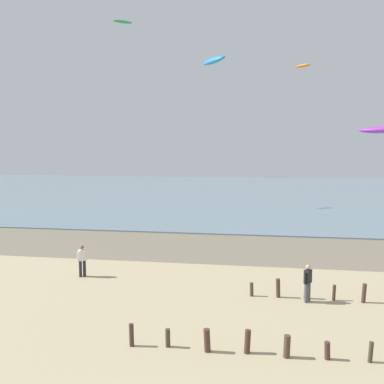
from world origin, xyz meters
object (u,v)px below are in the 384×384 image
kite_aloft_2 (381,130)px  kite_aloft_7 (303,66)px  person_mid_beach (82,260)px  kite_aloft_4 (214,60)px  kite_aloft_5 (122,22)px  person_by_waterline (308,282)px

kite_aloft_2 → kite_aloft_7: (-5.25, 12.53, 7.64)m
person_mid_beach → kite_aloft_2: size_ratio=0.48×
kite_aloft_4 → kite_aloft_7: 19.08m
kite_aloft_7 → kite_aloft_4: bearing=112.3°
kite_aloft_2 → kite_aloft_5: 31.20m
kite_aloft_4 → kite_aloft_5: 22.12m
person_by_waterline → kite_aloft_4: kite_aloft_4 is taller
kite_aloft_7 → kite_aloft_5: bearing=49.4°
kite_aloft_4 → kite_aloft_7: size_ratio=1.37×
kite_aloft_4 → kite_aloft_5: bearing=179.3°
person_mid_beach → kite_aloft_7: (13.77, 28.61, 15.14)m
person_by_waterline → kite_aloft_7: kite_aloft_7 is taller
person_by_waterline → kite_aloft_2: bearing=67.6°
person_mid_beach → kite_aloft_2: 26.01m
kite_aloft_2 → kite_aloft_4: kite_aloft_4 is taller
person_mid_beach → person_by_waterline: (11.56, -2.03, 0.00)m
person_by_waterline → person_mid_beach: bearing=170.0°
person_mid_beach → person_by_waterline: 11.73m
kite_aloft_4 → kite_aloft_5: kite_aloft_5 is taller
person_mid_beach → kite_aloft_7: 35.18m
person_mid_beach → kite_aloft_5: bearing=103.6°
kite_aloft_5 → kite_aloft_7: size_ratio=1.12×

